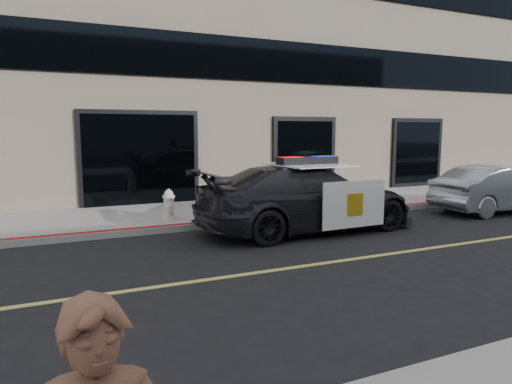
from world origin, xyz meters
name	(u,v)px	position (x,y,z in m)	size (l,w,h in m)	color
ground	(282,269)	(0.00, 0.00, 0.00)	(120.00, 120.00, 0.00)	black
sidewalk_n	(191,213)	(0.00, 5.25, 0.07)	(60.00, 3.50, 0.15)	gray
building_n	(146,26)	(0.00, 10.50, 6.00)	(60.00, 7.00, 12.00)	#756856
police_car	(307,197)	(1.92, 2.43, 0.77)	(2.56, 5.34, 1.71)	black
silver_sedan	(499,189)	(8.07, 2.23, 0.66)	(4.02, 1.49, 1.31)	gray
fire_hydrant	(169,206)	(-0.86, 4.19, 0.50)	(0.34, 0.48, 0.76)	beige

